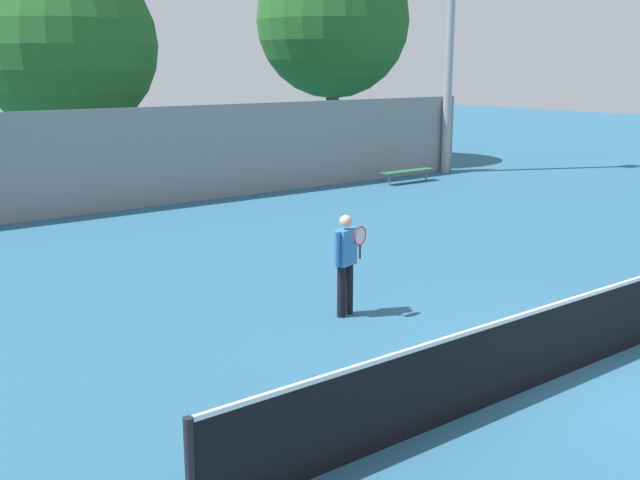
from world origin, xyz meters
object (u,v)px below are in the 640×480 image
object	(u,v)px
tennis_net	(570,335)
tree_green_tall	(66,46)
tree_green_broad	(333,21)
bench_courtside_far	(408,171)
tennis_player	(346,259)

from	to	relation	value
tennis_net	tree_green_tall	xyz separation A→B (m)	(0.28, 18.79, 4.00)
tree_green_tall	tree_green_broad	xyz separation A→B (m)	(10.95, 0.33, 1.13)
tree_green_tall	tree_green_broad	bearing A→B (deg)	1.72
tennis_net	bench_courtside_far	world-z (taller)	tennis_net
tennis_net	tennis_player	world-z (taller)	tennis_player
bench_courtside_far	tennis_net	bearing A→B (deg)	-126.72
bench_courtside_far	tree_green_tall	xyz separation A→B (m)	(-9.48, 5.71, 4.14)
tennis_net	tennis_player	distance (m)	3.70
tennis_net	tree_green_tall	bearing A→B (deg)	89.16
bench_courtside_far	tree_green_tall	distance (m)	11.82
tree_green_tall	tennis_player	bearing A→B (deg)	-94.11
tennis_player	tree_green_tall	distance (m)	15.66
bench_courtside_far	tree_green_broad	size ratio (longest dim) A/B	0.25
tree_green_tall	tree_green_broad	size ratio (longest dim) A/B	0.84
tennis_net	tree_green_broad	world-z (taller)	tree_green_broad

